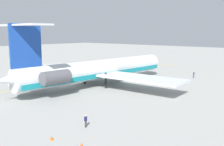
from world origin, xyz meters
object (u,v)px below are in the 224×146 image
object	(u,v)px
main_jetliner	(95,70)
ground_crew_portside	(194,74)
ground_crew_near_nose	(86,119)
safety_cone_wingtip	(52,138)
safety_cone_nose	(81,145)

from	to	relation	value
main_jetliner	ground_crew_portside	size ratio (longest dim) A/B	26.71
ground_crew_near_nose	safety_cone_wingtip	xyz separation A→B (m)	(5.48, -0.04, -0.84)
main_jetliner	ground_crew_near_nose	world-z (taller)	main_jetliner
ground_crew_portside	safety_cone_nose	world-z (taller)	ground_crew_portside
ground_crew_portside	safety_cone_nose	size ratio (longest dim) A/B	3.30
safety_cone_wingtip	safety_cone_nose	bearing A→B (deg)	104.15
ground_crew_near_nose	ground_crew_portside	bearing A→B (deg)	-65.40
main_jetliner	safety_cone_wingtip	bearing A→B (deg)	-141.77
ground_crew_near_nose	safety_cone_nose	world-z (taller)	ground_crew_near_nose
main_jetliner	ground_crew_portside	world-z (taller)	main_jetliner
main_jetliner	ground_crew_near_nose	size ratio (longest dim) A/B	27.61
ground_crew_portside	safety_cone_wingtip	world-z (taller)	ground_crew_portside
ground_crew_near_nose	ground_crew_portside	world-z (taller)	ground_crew_portside
ground_crew_near_nose	main_jetliner	bearing A→B (deg)	-29.95
ground_crew_portside	safety_cone_wingtip	bearing A→B (deg)	39.90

